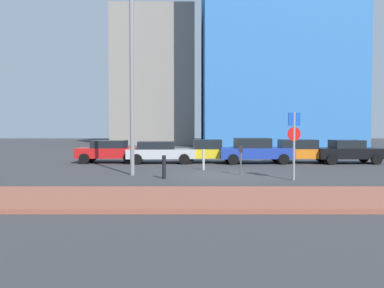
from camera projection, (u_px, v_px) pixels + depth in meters
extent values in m
plane|color=#38383A|center=(222.00, 175.00, 19.69)|extent=(120.00, 120.00, 0.00)
cube|color=#93513D|center=(238.00, 198.00, 12.91)|extent=(40.00, 4.10, 0.14)
cube|color=red|center=(108.00, 153.00, 26.26)|extent=(4.05, 1.92, 0.62)
cube|color=black|center=(108.00, 144.00, 26.24)|extent=(2.09, 1.73, 0.46)
cylinder|color=black|center=(132.00, 157.00, 27.17)|extent=(0.64, 0.23, 0.64)
cylinder|color=black|center=(127.00, 159.00, 25.34)|extent=(0.64, 0.23, 0.64)
cylinder|color=black|center=(90.00, 157.00, 27.22)|extent=(0.64, 0.23, 0.64)
cylinder|color=black|center=(82.00, 159.00, 25.39)|extent=(0.64, 0.23, 0.64)
cube|color=#B7BABF|center=(159.00, 153.00, 25.92)|extent=(4.27, 2.00, 0.57)
cube|color=black|center=(154.00, 145.00, 25.88)|extent=(2.32, 1.76, 0.46)
cylinder|color=black|center=(181.00, 157.00, 26.90)|extent=(0.65, 0.25, 0.64)
cylinder|color=black|center=(182.00, 159.00, 25.12)|extent=(0.65, 0.25, 0.64)
cylinder|color=black|center=(137.00, 157.00, 26.74)|extent=(0.65, 0.25, 0.64)
cylinder|color=black|center=(135.00, 159.00, 24.96)|extent=(0.65, 0.25, 0.64)
cube|color=gold|center=(208.00, 153.00, 26.24)|extent=(3.99, 1.79, 0.56)
cube|color=black|center=(205.00, 144.00, 26.21)|extent=(1.76, 1.61, 0.58)
cylinder|color=black|center=(228.00, 157.00, 27.14)|extent=(0.64, 0.23, 0.64)
cylinder|color=black|center=(231.00, 159.00, 25.42)|extent=(0.64, 0.23, 0.64)
cylinder|color=black|center=(187.00, 157.00, 27.08)|extent=(0.64, 0.23, 0.64)
cylinder|color=black|center=(187.00, 159.00, 25.36)|extent=(0.64, 0.23, 0.64)
cube|color=#1E389E|center=(254.00, 153.00, 25.81)|extent=(4.60, 2.03, 0.66)
cube|color=black|center=(250.00, 143.00, 25.77)|extent=(2.19, 1.74, 0.60)
cylinder|color=black|center=(274.00, 157.00, 26.80)|extent=(0.65, 0.26, 0.64)
cylinder|color=black|center=(282.00, 159.00, 25.05)|extent=(0.65, 0.26, 0.64)
cylinder|color=black|center=(227.00, 157.00, 26.59)|extent=(0.65, 0.26, 0.64)
cylinder|color=black|center=(231.00, 159.00, 24.84)|extent=(0.65, 0.26, 0.64)
cube|color=orange|center=(300.00, 153.00, 26.10)|extent=(4.19, 1.80, 0.58)
cube|color=black|center=(296.00, 144.00, 26.08)|extent=(2.25, 1.64, 0.57)
cylinder|color=black|center=(319.00, 157.00, 26.97)|extent=(0.64, 0.23, 0.64)
cylinder|color=black|center=(327.00, 159.00, 25.23)|extent=(0.64, 0.23, 0.64)
cylinder|color=black|center=(275.00, 157.00, 27.00)|extent=(0.64, 0.23, 0.64)
cylinder|color=black|center=(280.00, 159.00, 25.26)|extent=(0.64, 0.23, 0.64)
cube|color=black|center=(346.00, 153.00, 25.78)|extent=(4.09, 1.88, 0.63)
cube|color=black|center=(345.00, 144.00, 25.75)|extent=(1.87, 1.64, 0.50)
cylinder|color=black|center=(361.00, 157.00, 26.71)|extent=(0.65, 0.25, 0.64)
cylinder|color=black|center=(374.00, 159.00, 25.02)|extent=(0.65, 0.25, 0.64)
cylinder|color=black|center=(320.00, 157.00, 26.57)|extent=(0.65, 0.25, 0.64)
cylinder|color=black|center=(330.00, 159.00, 24.88)|extent=(0.65, 0.25, 0.64)
cylinder|color=gray|center=(292.00, 146.00, 17.71)|extent=(0.10, 0.10, 2.90)
cube|color=#1447B7|center=(292.00, 119.00, 17.66)|extent=(0.54, 0.18, 0.55)
cylinder|color=red|center=(292.00, 134.00, 17.69)|extent=(0.59, 0.18, 0.60)
cylinder|color=#4C4C51|center=(239.00, 164.00, 19.63)|extent=(0.08, 0.08, 1.09)
cube|color=black|center=(239.00, 149.00, 19.60)|extent=(0.18, 0.14, 0.28)
cylinder|color=gray|center=(130.00, 85.00, 19.41)|extent=(0.20, 0.20, 8.42)
cylinder|color=#B7B7BC|center=(202.00, 160.00, 21.85)|extent=(0.12, 0.12, 1.09)
cylinder|color=black|center=(162.00, 167.00, 18.22)|extent=(0.17, 0.17, 1.02)
cube|color=#3372BF|center=(271.00, 22.00, 51.14)|extent=(17.16, 17.29, 30.18)
cube|color=gray|center=(155.00, 81.00, 56.89)|extent=(10.22, 14.89, 17.02)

